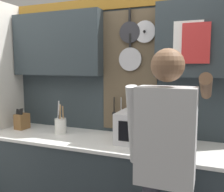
{
  "coord_description": "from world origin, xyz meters",
  "views": [
    {
      "loc": [
        1.01,
        -2.18,
        1.64
      ],
      "look_at": [
        0.07,
        0.21,
        1.33
      ],
      "focal_mm": 40.0,
      "sensor_mm": 36.0,
      "label": 1
    }
  ],
  "objects_px": {
    "microwave": "(144,128)",
    "utensil_crock": "(61,125)",
    "person": "(166,155)",
    "knife_block": "(22,121)"
  },
  "relations": [
    {
      "from": "microwave",
      "to": "person",
      "type": "xyz_separation_m",
      "value": [
        0.3,
        -0.6,
        -0.01
      ]
    },
    {
      "from": "microwave",
      "to": "knife_block",
      "type": "relative_size",
      "value": 1.98
    },
    {
      "from": "utensil_crock",
      "to": "person",
      "type": "xyz_separation_m",
      "value": [
        1.22,
        -0.6,
        0.04
      ]
    },
    {
      "from": "knife_block",
      "to": "person",
      "type": "distance_m",
      "value": 1.84
    },
    {
      "from": "microwave",
      "to": "utensil_crock",
      "type": "relative_size",
      "value": 1.37
    },
    {
      "from": "microwave",
      "to": "utensil_crock",
      "type": "distance_m",
      "value": 0.92
    },
    {
      "from": "person",
      "to": "knife_block",
      "type": "bearing_deg",
      "value": 160.83
    },
    {
      "from": "utensil_crock",
      "to": "knife_block",
      "type": "bearing_deg",
      "value": -179.91
    },
    {
      "from": "utensil_crock",
      "to": "person",
      "type": "bearing_deg",
      "value": -26.39
    },
    {
      "from": "utensil_crock",
      "to": "person",
      "type": "height_order",
      "value": "person"
    }
  ]
}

